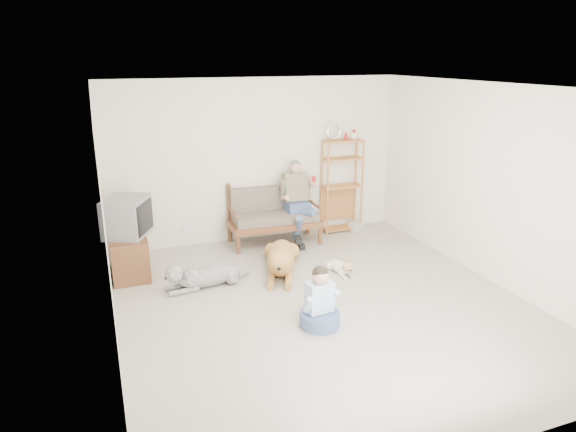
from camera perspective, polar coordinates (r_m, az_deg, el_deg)
name	(u,v)px	position (r m, az deg, el deg)	size (l,w,h in m)	color
floor	(323,305)	(6.64, 3.94, -9.81)	(5.50, 5.50, 0.00)	beige
ceiling	(328,87)	(5.91, 4.50, 14.13)	(5.50, 5.50, 0.00)	white
wall_back	(257,160)	(8.64, -3.45, 6.19)	(5.00, 5.00, 0.00)	silver
wall_front	(486,303)	(3.98, 21.13, -8.96)	(5.00, 5.00, 0.00)	silver
wall_left	(105,227)	(5.61, -19.68, -1.11)	(5.50, 5.50, 0.00)	silver
wall_right	(493,185)	(7.51, 21.85, 3.21)	(5.50, 5.50, 0.00)	silver
loveseat	(273,214)	(8.59, -1.65, 0.19)	(1.53, 0.76, 0.95)	brown
man	(298,207)	(8.49, 1.15, 1.03)	(0.52, 0.75, 1.21)	#4A5C89
etagere	(342,185)	(9.12, 5.99, 3.47)	(0.73, 0.32, 1.93)	#B67539
book_stack	(356,226)	(9.37, 7.61, -1.09)	(0.24, 0.18, 0.15)	silver
tv_stand	(129,255)	(7.71, -17.29, -4.15)	(0.51, 0.90, 0.60)	brown
crt_tv	(127,217)	(7.54, -17.43, -0.07)	(0.75, 0.81, 0.54)	slate
wall_outlet	(186,228)	(8.63, -11.24, -1.37)	(0.12, 0.02, 0.08)	white
golden_retriever	(281,259)	(7.49, -0.82, -4.77)	(0.80, 1.58, 0.50)	#B4763E
shaggy_dog	(202,276)	(7.13, -9.52, -6.61)	(1.31, 0.44, 0.39)	beige
terrier	(342,267)	(7.50, 5.97, -5.67)	(0.23, 0.66, 0.25)	white
child	(319,305)	(6.06, 3.52, -9.79)	(0.48, 0.48, 0.75)	#4A5C89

